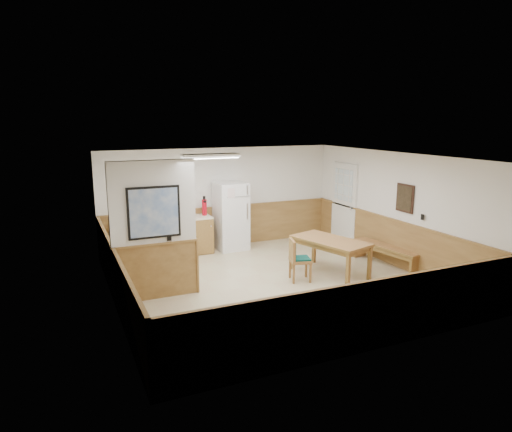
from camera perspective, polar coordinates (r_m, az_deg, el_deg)
name	(u,v)px	position (r m, az deg, el deg)	size (l,w,h in m)	color
ground	(272,283)	(9.16, 2.04, -8.36)	(6.00, 6.00, 0.00)	#C3B68C
ceiling	(273,157)	(8.62, 2.16, 7.42)	(6.00, 6.00, 0.02)	white
back_wall	(221,198)	(11.52, -4.46, 2.29)	(6.00, 0.02, 2.50)	white
right_wall	(396,209)	(10.45, 17.05, 0.79)	(0.02, 6.00, 2.50)	white
left_wall	(111,238)	(7.99, -17.64, -2.61)	(0.02, 6.00, 2.50)	white
wainscot_back	(221,227)	(11.66, -4.37, -1.36)	(6.00, 0.04, 1.00)	#A27C40
wainscot_right	(393,243)	(10.60, 16.72, -3.20)	(0.04, 6.00, 1.00)	#A27C40
wainscot_left	(115,280)	(8.21, -17.17, -7.67)	(0.04, 6.00, 1.00)	#A27C40
partition_wall	(154,232)	(8.29, -12.64, -1.94)	(1.50, 0.20, 2.50)	white
kitchen_counter	(178,236)	(11.05, -9.75, -2.45)	(2.20, 0.61, 1.00)	olive
exterior_door	(344,204)	(11.94, 10.92, 1.48)	(0.07, 1.02, 2.15)	white
kitchen_window	(135,191)	(10.94, -14.87, 3.00)	(0.80, 0.04, 1.00)	white
wall_painting	(405,198)	(10.16, 18.11, 2.13)	(0.04, 0.50, 0.60)	black
fluorescent_fixture	(211,156)	(9.52, -5.69, 7.48)	(1.20, 0.30, 0.09)	white
refrigerator	(231,216)	(11.31, -3.17, -0.01)	(0.77, 0.74, 1.68)	white
dining_table	(330,244)	(9.59, 9.26, -3.47)	(1.24, 1.78, 0.75)	#9B5E39
dining_bench	(387,250)	(10.51, 16.00, -4.15)	(0.62, 1.73, 0.45)	#9B5E39
dining_chair	(296,257)	(9.17, 5.07, -5.11)	(0.63, 0.50, 0.85)	#9B5E39
fire_extinguisher	(204,207)	(11.12, -6.47, 1.15)	(0.12, 0.12, 0.47)	red
soap_bottle	(135,217)	(10.75, -14.93, -0.08)	(0.07, 0.07, 0.22)	#177F2C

